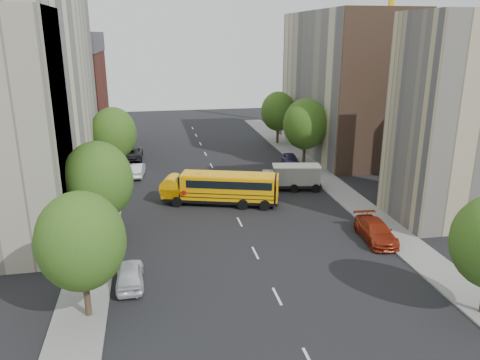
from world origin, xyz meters
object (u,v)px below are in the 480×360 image
object	(u,v)px
street_tree_5	(278,111)
parked_car_1	(136,170)
parked_car_3	(376,231)
street_tree_4	(305,124)
safari_truck	(292,177)
parked_car_0	(130,274)
parked_car_4	(291,160)
street_tree_0	(81,241)
parked_car_2	(132,153)
school_bus	(220,187)
street_tree_1	(98,181)
street_tree_2	(114,133)

from	to	relation	value
street_tree_5	parked_car_1	world-z (taller)	street_tree_5
parked_car_3	street_tree_4	bearing A→B (deg)	90.68
street_tree_5	safari_truck	xyz separation A→B (m)	(-4.11, -20.46, -3.35)
parked_car_0	parked_car_4	xyz separation A→B (m)	(18.27, 25.28, -0.01)
street_tree_0	parked_car_4	distance (m)	35.24
parked_car_2	parked_car_0	bearing A→B (deg)	92.37
street_tree_4	parked_car_3	world-z (taller)	street_tree_4
street_tree_5	parked_car_0	size ratio (longest dim) A/B	1.76
school_bus	parked_car_4	world-z (taller)	school_bus
street_tree_5	parked_car_4	xyz separation A→B (m)	(-1.53, -11.59, -3.99)
street_tree_0	street_tree_4	bearing A→B (deg)	51.84
street_tree_1	street_tree_4	world-z (taller)	street_tree_4
street_tree_1	school_bus	bearing A→B (deg)	33.73
street_tree_2	street_tree_4	xyz separation A→B (m)	(22.00, 0.00, 0.25)
street_tree_0	safari_truck	bearing A→B (deg)	47.53
street_tree_0	school_bus	distance (m)	19.69
street_tree_4	street_tree_5	world-z (taller)	street_tree_4
street_tree_4	parked_car_2	xyz separation A→B (m)	(-20.47, 7.28, -4.29)
street_tree_4	parked_car_1	distance (m)	20.28
street_tree_2	parked_car_2	bearing A→B (deg)	78.11
school_bus	parked_car_2	distance (m)	20.45
parked_car_2	safari_truck	bearing A→B (deg)	137.29
parked_car_0	parked_car_2	world-z (taller)	parked_car_2
parked_car_0	street_tree_5	bearing A→B (deg)	-119.02
street_tree_0	street_tree_1	size ratio (longest dim) A/B	0.94
street_tree_0	street_tree_5	xyz separation A→B (m)	(22.00, 40.00, 0.06)
street_tree_0	parked_car_2	bearing A→B (deg)	87.51
school_bus	parked_car_2	size ratio (longest dim) A/B	1.95
safari_truck	parked_car_4	size ratio (longest dim) A/B	1.49
street_tree_1	school_bus	size ratio (longest dim) A/B	0.72
street_tree_5	parked_car_3	size ratio (longest dim) A/B	1.43
street_tree_1	street_tree_5	size ratio (longest dim) A/B	1.05
parked_car_0	street_tree_0	bearing A→B (deg)	54.21
parked_car_1	street_tree_0	bearing A→B (deg)	90.63
safari_truck	parked_car_3	distance (m)	13.40
street_tree_5	parked_car_2	world-z (taller)	street_tree_5
street_tree_2	safari_truck	bearing A→B (deg)	-25.30
parked_car_0	parked_car_2	bearing A→B (deg)	-89.58
street_tree_5	safari_truck	size ratio (longest dim) A/B	1.20
safari_truck	parked_car_3	world-z (taller)	safari_truck
street_tree_5	parked_car_0	bearing A→B (deg)	-118.24
street_tree_0	parked_car_2	distance (m)	35.52
street_tree_2	safari_truck	xyz separation A→B (m)	(17.89, -8.46, -3.48)
parked_car_3	parked_car_4	size ratio (longest dim) A/B	1.25
parked_car_2	street_tree_2	bearing A→B (deg)	79.29
street_tree_5	parked_car_3	bearing A→B (deg)	-92.39
school_bus	parked_car_0	xyz separation A→B (m)	(-7.82, -13.55, -0.96)
parked_car_0	parked_car_2	size ratio (longest dim) A/B	0.76
school_bus	parked_car_4	size ratio (longest dim) A/B	2.61
safari_truck	parked_car_1	distance (m)	17.52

